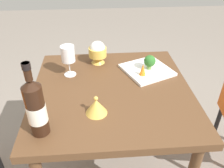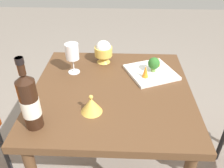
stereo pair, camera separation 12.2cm
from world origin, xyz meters
The scene contains 9 objects.
dining_table centered at (0.00, 0.00, 0.65)m, with size 0.83×0.83×0.74m.
wine_bottle centered at (-0.29, 0.32, 0.87)m, with size 0.08×0.08×0.33m.
wine_glass centered at (0.16, 0.23, 0.87)m, with size 0.08×0.08×0.18m.
rice_bowl centered at (0.29, 0.07, 0.81)m, with size 0.11×0.11×0.14m.
rice_bowl_lid centered at (-0.19, 0.09, 0.78)m, with size 0.10×0.10×0.09m.
serving_plate centered at (0.16, -0.22, 0.75)m, with size 0.33×0.33×0.02m.
broccoli_floret centered at (0.16, -0.23, 0.81)m, with size 0.07×0.07×0.09m.
carrot_garnish_left centered at (0.10, -0.18, 0.79)m, with size 0.03×0.03×0.07m.
carrot_garnish_right centered at (0.23, -0.26, 0.78)m, with size 0.03×0.03×0.05m.
Camera 2 is at (-1.01, -0.04, 1.46)m, focal length 37.70 mm.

